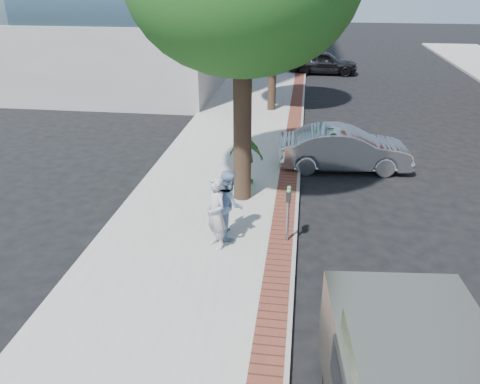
% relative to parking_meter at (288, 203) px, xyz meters
% --- Properties ---
extents(ground, '(120.00, 120.00, 0.00)m').
position_rel_parking_meter_xyz_m(ground, '(-0.84, 0.47, -1.21)').
color(ground, black).
rests_on(ground, ground).
extents(sidewalk, '(5.00, 60.00, 0.15)m').
position_rel_parking_meter_xyz_m(sidewalk, '(-2.34, 8.47, -1.13)').
color(sidewalk, '#9E9991').
rests_on(sidewalk, ground).
extents(brick_strip, '(0.60, 60.00, 0.01)m').
position_rel_parking_meter_xyz_m(brick_strip, '(-0.14, 8.47, -1.05)').
color(brick_strip, brown).
rests_on(brick_strip, sidewalk).
extents(curb, '(0.10, 60.00, 0.15)m').
position_rel_parking_meter_xyz_m(curb, '(0.21, 8.47, -1.13)').
color(curb, gray).
rests_on(curb, ground).
extents(office_base, '(18.20, 22.20, 4.00)m').
position_rel_parking_meter_xyz_m(office_base, '(-13.84, 22.47, 0.79)').
color(office_base, gray).
rests_on(office_base, ground).
extents(signal_near, '(0.70, 0.15, 3.80)m').
position_rel_parking_meter_xyz_m(signal_near, '(0.06, 22.47, 1.05)').
color(signal_near, black).
rests_on(signal_near, ground).
extents(parking_meter, '(0.12, 0.32, 1.47)m').
position_rel_parking_meter_xyz_m(parking_meter, '(0.00, 0.00, 0.00)').
color(parking_meter, gray).
rests_on(parking_meter, sidewalk).
extents(person_gray, '(0.77, 0.80, 1.84)m').
position_rel_parking_meter_xyz_m(person_gray, '(-1.69, -0.51, -0.13)').
color(person_gray, '#AFAFB4').
rests_on(person_gray, sidewalk).
extents(person_officer, '(0.90, 1.03, 1.78)m').
position_rel_parking_meter_xyz_m(person_officer, '(-1.48, 0.11, -0.17)').
color(person_officer, '#7D9EC2').
rests_on(person_officer, sidewalk).
extents(person_green, '(1.19, 0.76, 1.89)m').
position_rel_parking_meter_xyz_m(person_green, '(-1.45, 3.33, -0.11)').
color(person_green, '#499142').
rests_on(person_green, sidewalk).
extents(sedan_silver, '(4.62, 1.96, 1.48)m').
position_rel_parking_meter_xyz_m(sedan_silver, '(1.72, 5.44, -0.46)').
color(sedan_silver, '#A7AAAE').
rests_on(sedan_silver, ground).
extents(bg_car, '(4.60, 1.90, 1.56)m').
position_rel_parking_meter_xyz_m(bg_car, '(1.38, 22.66, -0.42)').
color(bg_car, black).
rests_on(bg_car, ground).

